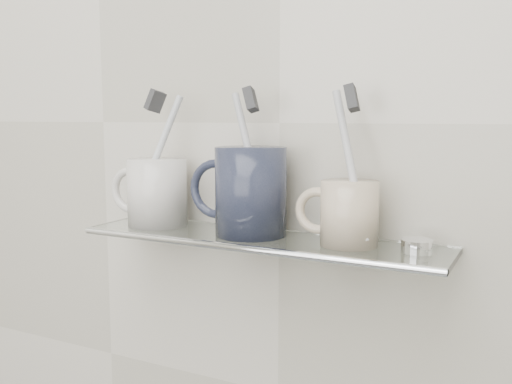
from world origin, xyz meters
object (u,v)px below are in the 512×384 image
Objects in this scene: mug_left at (157,192)px; mug_center at (251,191)px; shelf_glass at (259,240)px; mug_right at (349,213)px.

mug_left is 0.82× the size of mug_center.
mug_left is (-0.17, 0.00, 0.05)m from shelf_glass.
shelf_glass is 0.07m from mug_center.
shelf_glass is 0.13m from mug_right.
mug_center is at bearing 163.89° from mug_right.
mug_right is at bearing -1.15° from mug_left.
mug_left is 1.21× the size of mug_right.
mug_left reaches higher than shelf_glass.
shelf_glass is 6.20× the size of mug_right.
mug_left is 0.16m from mug_center.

